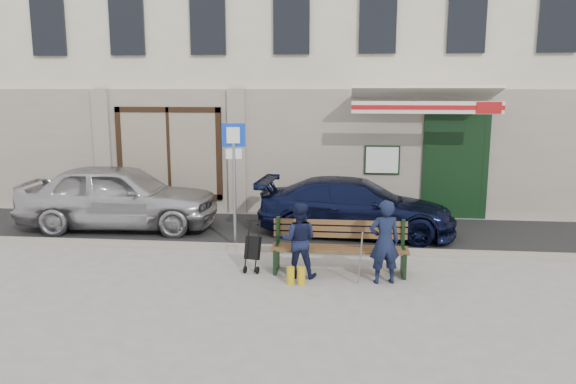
# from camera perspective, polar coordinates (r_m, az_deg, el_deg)

# --- Properties ---
(ground) EXTENTS (80.00, 80.00, 0.00)m
(ground) POSITION_cam_1_polar(r_m,az_deg,el_deg) (9.95, -2.53, -8.48)
(ground) COLOR #9E9991
(ground) RESTS_ON ground
(asphalt_lane) EXTENTS (60.00, 3.20, 0.01)m
(asphalt_lane) POSITION_cam_1_polar(r_m,az_deg,el_deg) (12.89, -0.48, -3.98)
(asphalt_lane) COLOR #282828
(asphalt_lane) RESTS_ON ground
(curb) EXTENTS (60.00, 0.18, 0.12)m
(curb) POSITION_cam_1_polar(r_m,az_deg,el_deg) (11.35, -1.40, -5.73)
(curb) COLOR #9E9384
(curb) RESTS_ON ground
(building) EXTENTS (20.00, 8.27, 10.00)m
(building) POSITION_cam_1_polar(r_m,az_deg,el_deg) (17.89, 1.54, 16.14)
(building) COLOR beige
(building) RESTS_ON ground
(car_silver) EXTENTS (4.60, 2.06, 1.54)m
(car_silver) POSITION_cam_1_polar(r_m,az_deg,el_deg) (13.56, -16.76, -0.40)
(car_silver) COLOR #B7B6BC
(car_silver) RESTS_ON ground
(car_navy) EXTENTS (4.48, 2.11, 1.26)m
(car_navy) POSITION_cam_1_polar(r_m,az_deg,el_deg) (12.55, 6.91, -1.52)
(car_navy) COLOR black
(car_navy) RESTS_ON ground
(parking_sign) EXTENTS (0.47, 0.11, 2.54)m
(parking_sign) POSITION_cam_1_polar(r_m,az_deg,el_deg) (11.42, -5.51, 2.70)
(parking_sign) COLOR gray
(parking_sign) RESTS_ON ground
(bench) EXTENTS (2.40, 1.17, 0.98)m
(bench) POSITION_cam_1_polar(r_m,az_deg,el_deg) (9.98, 4.99, -5.69)
(bench) COLOR brown
(bench) RESTS_ON ground
(man) EXTENTS (0.58, 0.45, 1.43)m
(man) POSITION_cam_1_polar(r_m,az_deg,el_deg) (9.52, 9.77, -5.01)
(man) COLOR #121933
(man) RESTS_ON ground
(woman) EXTENTS (0.66, 0.53, 1.31)m
(woman) POSITION_cam_1_polar(r_m,az_deg,el_deg) (9.72, 1.10, -4.89)
(woman) COLOR #131834
(woman) RESTS_ON ground
(stroller) EXTENTS (0.31, 0.40, 0.90)m
(stroller) POSITION_cam_1_polar(r_m,az_deg,el_deg) (10.12, -3.61, -5.80)
(stroller) COLOR black
(stroller) RESTS_ON ground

